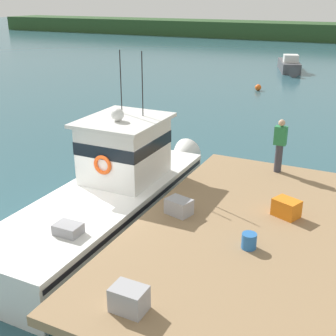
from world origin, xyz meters
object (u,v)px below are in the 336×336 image
at_px(crate_single_by_cleat, 179,207).
at_px(crate_stack_near_edge, 286,208).
at_px(main_fishing_boat, 114,192).
at_px(deckhand_by_the_boat, 280,145).
at_px(moored_boat_far_right, 290,66).
at_px(bait_bucket, 249,241).
at_px(mooring_buoy_spare_mooring, 258,88).
at_px(crate_stack_mid_dock, 129,299).

relative_size(crate_single_by_cleat, crate_stack_near_edge, 1.00).
distance_m(main_fishing_boat, crate_single_by_cleat, 2.51).
height_order(deckhand_by_the_boat, moored_boat_far_right, deckhand_by_the_boat).
height_order(bait_bucket, mooring_buoy_spare_mooring, bait_bucket).
xyz_separation_m(main_fishing_boat, bait_bucket, (4.35, -1.56, 0.36)).
bearing_deg(main_fishing_boat, moored_boat_far_right, 92.10).
xyz_separation_m(deckhand_by_the_boat, moored_boat_far_right, (-5.01, 26.99, -1.55)).
height_order(main_fishing_boat, bait_bucket, main_fishing_boat).
bearing_deg(moored_boat_far_right, main_fishing_boat, -87.90).
height_order(crate_stack_mid_dock, crate_single_by_cleat, crate_stack_mid_dock).
distance_m(crate_stack_mid_dock, moored_boat_far_right, 34.71).
xyz_separation_m(deckhand_by_the_boat, mooring_buoy_spare_mooring, (-5.25, 17.65, -1.84)).
distance_m(crate_stack_mid_dock, crate_single_by_cleat, 3.67).
distance_m(bait_bucket, moored_boat_far_right, 32.11).
relative_size(main_fishing_boat, crate_single_by_cleat, 16.33).
height_order(crate_stack_mid_dock, moored_boat_far_right, crate_stack_mid_dock).
bearing_deg(main_fishing_boat, deckhand_by_the_boat, 38.37).
xyz_separation_m(crate_stack_near_edge, bait_bucket, (-0.40, -1.81, -0.05)).
relative_size(deckhand_by_the_boat, moored_boat_far_right, 0.28).
xyz_separation_m(crate_single_by_cleat, deckhand_by_the_boat, (1.54, 3.86, 0.66)).
xyz_separation_m(crate_stack_mid_dock, mooring_buoy_spare_mooring, (-4.43, 25.11, -1.21)).
distance_m(crate_stack_mid_dock, bait_bucket, 3.09).
bearing_deg(crate_stack_mid_dock, crate_single_by_cleat, 101.19).
bearing_deg(bait_bucket, moored_boat_far_right, 99.78).
bearing_deg(deckhand_by_the_boat, crate_stack_near_edge, -73.34).
distance_m(crate_stack_near_edge, bait_bucket, 1.85).
distance_m(crate_single_by_cleat, mooring_buoy_spare_mooring, 21.85).
bearing_deg(deckhand_by_the_boat, crate_single_by_cleat, -111.77).
bearing_deg(crate_stack_near_edge, crate_single_by_cleat, -156.84).
xyz_separation_m(bait_bucket, deckhand_by_the_boat, (-0.45, 4.64, 0.69)).
xyz_separation_m(crate_stack_mid_dock, deckhand_by_the_boat, (0.83, 7.46, 0.64)).
xyz_separation_m(crate_stack_near_edge, mooring_buoy_spare_mooring, (-6.10, 20.48, -1.20)).
height_order(main_fishing_boat, moored_boat_far_right, main_fishing_boat).
xyz_separation_m(crate_single_by_cleat, bait_bucket, (1.99, -0.79, -0.03)).
bearing_deg(crate_stack_mid_dock, bait_bucket, 65.66).
bearing_deg(bait_bucket, crate_stack_mid_dock, -114.34).
height_order(crate_stack_mid_dock, mooring_buoy_spare_mooring, crate_stack_mid_dock).
xyz_separation_m(moored_boat_far_right, mooring_buoy_spare_mooring, (-0.25, -9.34, -0.29)).
relative_size(crate_single_by_cleat, deckhand_by_the_boat, 0.37).
bearing_deg(moored_boat_far_right, crate_stack_mid_dock, -83.08).
bearing_deg(crate_single_by_cleat, crate_stack_mid_dock, -78.81).
height_order(crate_stack_near_edge, bait_bucket, crate_stack_near_edge).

